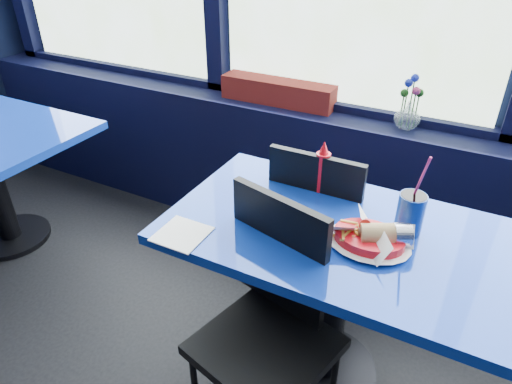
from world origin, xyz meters
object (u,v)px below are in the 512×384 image
Objects in this scene: ketchup_bottle at (322,169)px; near_table at (335,270)px; chair_near_front at (271,312)px; flower_vase at (408,112)px; soda_cup at (410,213)px; food_basket at (371,237)px; chair_near_back at (321,223)px; planter_box at (279,91)px.

near_table is at bearing -54.65° from ketchup_bottle.
flower_vase is at bearing 96.15° from chair_near_front.
food_basket is at bearing -124.09° from soda_cup.
soda_cup is at bearing 24.53° from near_table.
flower_vase reaches higher than chair_near_back.
flower_vase reaches higher than planter_box.
ketchup_bottle reaches higher than chair_near_front.
planter_box is at bearing 128.88° from chair_near_front.
chair_near_front is 0.58m from chair_near_back.
soda_cup reaches higher than ketchup_bottle.
chair_near_back is at bearing -50.61° from planter_box.
soda_cup reaches higher than chair_near_front.
flower_vase reaches higher than near_table.
chair_near_back is at bearing 149.17° from soda_cup.
planter_box is at bearing 137.15° from soda_cup.
planter_box is at bearing 126.45° from near_table.
near_table is 1.32× the size of chair_near_front.
ketchup_bottle is (-0.27, 0.26, 0.06)m from food_basket.
flower_vase is 0.80m from soda_cup.
planter_box is at bearing 127.65° from food_basket.
near_table is at bearing -155.47° from soda_cup.
near_table is 4.71× the size of food_basket.
chair_near_front is 1.19m from flower_vase.
soda_cup is at bearing 148.89° from chair_near_back.
ketchup_bottle is at bearing -54.00° from planter_box.
planter_box is at bearing 126.80° from ketchup_bottle.
chair_near_front is 0.57m from ketchup_bottle.
planter_box is 1.23m from food_basket.
planter_box reaches higher than chair_near_back.
ketchup_bottle reaches higher than food_basket.
ketchup_bottle is (-0.02, 0.48, 0.32)m from chair_near_front.
chair_near_front is 0.42m from food_basket.
food_basket is (0.09, -0.91, -0.10)m from flower_vase.
flower_vase is 0.84× the size of soda_cup.
food_basket is 0.17m from soda_cup.
flower_vase is at bearing 74.57° from ketchup_bottle.
flower_vase is 1.01× the size of food_basket.
ketchup_bottle is (0.51, -0.68, -0.02)m from planter_box.
near_table is 5.70× the size of ketchup_bottle.
chair_near_front is 4.33× the size of ketchup_bottle.
flower_vase is at bearing 103.09° from soda_cup.
ketchup_bottle is at bearing 100.96° from chair_near_back.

